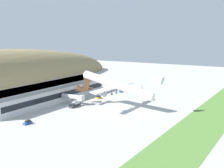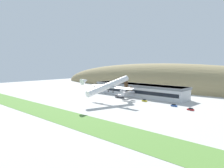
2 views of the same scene
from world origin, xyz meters
name	(u,v)px [view 2 (image 2 of 2)]	position (x,y,z in m)	size (l,w,h in m)	color
ground_plane	(110,105)	(0.00, 0.00, 0.00)	(451.39, 451.39, 0.00)	#B7B5AF
grass_strip_foreground	(59,115)	(0.00, -40.67, 0.04)	(406.25, 20.22, 0.08)	#568438
hill_backdrop	(163,88)	(-24.96, 113.59, 0.00)	(341.47, 58.37, 56.16)	#8E7F56
terminal_building	(138,89)	(-10.80, 47.43, 5.78)	(88.67, 17.72, 10.19)	silver
jetway_0	(128,93)	(-9.67, 31.13, 3.99)	(3.38, 14.40, 5.43)	silver
cargo_airplane	(110,86)	(-6.30, 6.39, 12.19)	(39.87, 50.99, 14.75)	white
service_car_0	(89,93)	(-50.44, 25.21, 0.70)	(4.34, 1.77, 1.69)	#264C99
service_car_1	(144,101)	(9.63, 27.21, 0.68)	(3.80, 2.05, 1.64)	gold
service_car_2	(174,105)	(34.49, 25.39, 0.64)	(4.20, 1.85, 1.56)	#264C99
service_car_3	(191,109)	(47.58, 21.41, 0.62)	(4.20, 2.18, 1.50)	#B21E1E
fuel_truck	(120,96)	(-14.55, 26.87, 1.50)	(7.76, 2.66, 3.21)	#333338
traffic_cone_0	(150,105)	(20.83, 17.92, 0.28)	(0.52, 0.52, 0.58)	orange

